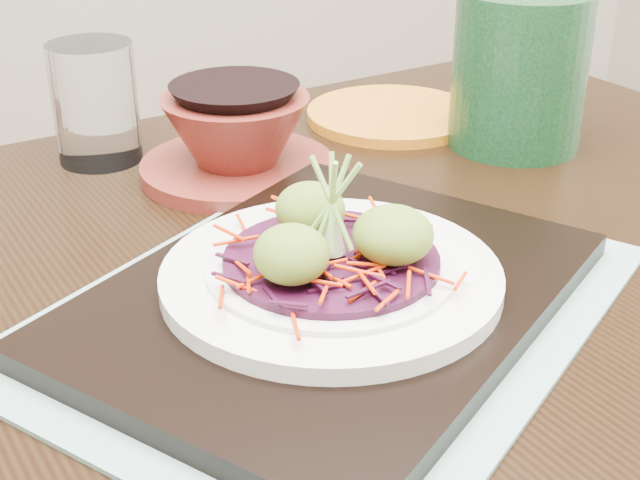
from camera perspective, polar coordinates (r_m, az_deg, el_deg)
name	(u,v)px	position (r m, az deg, el deg)	size (l,w,h in m)	color
dining_table	(281,393)	(0.71, -2.51, -9.78)	(1.31, 0.98, 0.75)	black
placemat	(331,307)	(0.62, 0.70, -4.32)	(0.42, 0.33, 0.00)	gray
serving_tray	(331,295)	(0.62, 0.71, -3.54)	(0.36, 0.27, 0.02)	black
white_plate	(331,275)	(0.61, 0.72, -2.25)	(0.23, 0.23, 0.02)	silver
cabbage_bed	(331,260)	(0.60, 0.72, -1.27)	(0.15, 0.15, 0.01)	#360A22
carrot_julienne	(331,250)	(0.60, 0.73, -0.66)	(0.18, 0.18, 0.01)	red
guacamole_scoops	(332,233)	(0.59, 0.76, 0.48)	(0.13, 0.11, 0.04)	olive
scallion_garnish	(332,208)	(0.59, 0.74, 2.07)	(0.05, 0.05, 0.08)	#7DB448
water_glass	(95,103)	(0.88, -14.19, 8.50)	(0.08, 0.08, 0.11)	white
terracotta_bowl_set	(237,141)	(0.83, -5.36, 6.34)	(0.23, 0.23, 0.08)	maroon
yellow_plate	(392,115)	(0.99, 4.63, 7.99)	(0.19, 0.19, 0.01)	#C47015
green_jar	(519,70)	(0.91, 12.63, 10.55)	(0.13, 0.13, 0.15)	#194623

